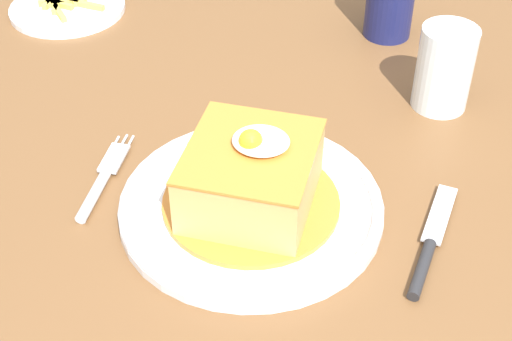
% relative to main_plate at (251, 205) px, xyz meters
% --- Properties ---
extents(dining_table, '(1.44, 1.01, 0.76)m').
position_rel_main_plate_xyz_m(dining_table, '(0.02, 0.07, -0.10)').
color(dining_table, brown).
rests_on(dining_table, ground_plane).
extents(main_plate, '(0.27, 0.27, 0.02)m').
position_rel_main_plate_xyz_m(main_plate, '(0.00, 0.00, 0.00)').
color(main_plate, white).
rests_on(main_plate, dining_table).
extents(sandwich_meal, '(0.18, 0.18, 0.10)m').
position_rel_main_plate_xyz_m(sandwich_meal, '(0.00, 0.00, 0.04)').
color(sandwich_meal, orange).
rests_on(sandwich_meal, main_plate).
extents(fork, '(0.02, 0.14, 0.01)m').
position_rel_main_plate_xyz_m(fork, '(-0.17, -0.00, -0.00)').
color(fork, silver).
rests_on(fork, dining_table).
extents(knife, '(0.04, 0.17, 0.01)m').
position_rel_main_plate_xyz_m(knife, '(0.18, -0.02, -0.00)').
color(knife, '#262628').
rests_on(knife, dining_table).
extents(drinking_glass, '(0.07, 0.07, 0.10)m').
position_rel_main_plate_xyz_m(drinking_glass, '(0.17, 0.25, 0.04)').
color(drinking_glass, '#3F2314').
rests_on(drinking_glass, dining_table).
extents(side_plate_fries, '(0.17, 0.17, 0.02)m').
position_rel_main_plate_xyz_m(side_plate_fries, '(-0.38, 0.35, -0.00)').
color(side_plate_fries, white).
rests_on(side_plate_fries, dining_table).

